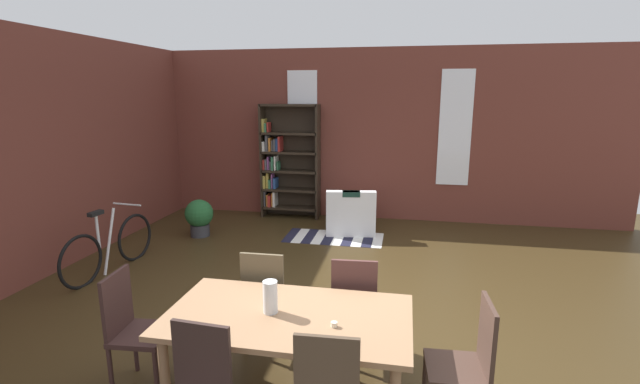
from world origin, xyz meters
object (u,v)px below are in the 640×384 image
at_px(dining_chair_head_right, 468,362).
at_px(bookshelf_tall, 286,162).
at_px(dining_chair_far_left, 266,296).
at_px(potted_plant_by_shelf, 199,216).
at_px(dining_table, 288,324).
at_px(armchair_white, 350,215).
at_px(vase_on_table, 270,297).
at_px(bicycle_second, 110,247).
at_px(dining_chair_head_left, 133,326).
at_px(dining_chair_far_right, 354,304).

distance_m(dining_chair_head_right, bookshelf_tall, 5.75).
bearing_deg(dining_chair_far_left, potted_plant_by_shelf, 125.27).
height_order(dining_table, armchair_white, armchair_white).
distance_m(vase_on_table, potted_plant_by_shelf, 4.37).
height_order(vase_on_table, bicycle_second, vase_on_table).
relative_size(dining_chair_head_right, bookshelf_tall, 0.45).
distance_m(dining_table, bookshelf_tall, 5.28).
bearing_deg(vase_on_table, dining_table, 0.00).
bearing_deg(dining_chair_head_left, bicycle_second, 129.69).
bearing_deg(potted_plant_by_shelf, armchair_white, 16.88).
bearing_deg(dining_chair_head_right, bookshelf_tall, 117.50).
xyz_separation_m(vase_on_table, dining_chair_far_left, (-0.26, 0.70, -0.35)).
relative_size(dining_chair_far_left, dining_chair_far_right, 1.00).
distance_m(bookshelf_tall, potted_plant_by_shelf, 1.93).
distance_m(armchair_white, bicycle_second, 3.69).
distance_m(dining_chair_far_left, bookshelf_tall, 4.52).
distance_m(dining_chair_head_right, dining_chair_far_left, 1.78).
bearing_deg(armchair_white, dining_chair_head_right, -72.96).
relative_size(vase_on_table, bicycle_second, 0.15).
bearing_deg(armchair_white, dining_chair_head_left, -104.76).
bearing_deg(dining_table, bicycle_second, 145.31).
height_order(dining_chair_head_right, bicycle_second, dining_chair_head_right).
xyz_separation_m(dining_chair_head_left, bicycle_second, (-1.70, 2.04, -0.18)).
distance_m(vase_on_table, bicycle_second, 3.51).
xyz_separation_m(bookshelf_tall, armchair_white, (1.30, -0.71, -0.76)).
bearing_deg(dining_chair_far_left, dining_chair_head_right, -23.12).
distance_m(dining_table, dining_chair_far_left, 0.82).
bearing_deg(bicycle_second, dining_chair_head_right, -25.88).
xyz_separation_m(armchair_white, potted_plant_by_shelf, (-2.38, -0.72, 0.05)).
distance_m(dining_table, dining_chair_head_left, 1.26).
relative_size(vase_on_table, bookshelf_tall, 0.11).
xyz_separation_m(dining_chair_head_right, armchair_white, (-1.34, 4.37, -0.23)).
xyz_separation_m(dining_chair_head_right, dining_chair_far_right, (-0.85, 0.70, 0.00)).
height_order(armchair_white, bicycle_second, bicycle_second).
bearing_deg(bookshelf_tall, potted_plant_by_shelf, -127.10).
bearing_deg(dining_chair_head_right, vase_on_table, -179.84).
bearing_deg(dining_chair_head_left, dining_chair_far_left, 39.68).
distance_m(vase_on_table, armchair_white, 4.41).
relative_size(dining_chair_head_right, armchair_white, 1.04).
relative_size(dining_chair_far_left, armchair_white, 1.04).
bearing_deg(dining_table, bookshelf_tall, 105.36).
bearing_deg(dining_chair_far_right, potted_plant_by_shelf, 134.28).
bearing_deg(dining_chair_head_left, dining_table, 0.28).
bearing_deg(dining_chair_far_right, bicycle_second, 158.25).
xyz_separation_m(dining_table, dining_chair_head_left, (-1.25, -0.01, -0.15)).
xyz_separation_m(vase_on_table, dining_chair_head_left, (-1.12, -0.01, -0.35)).
xyz_separation_m(dining_chair_far_left, armchair_white, (0.30, 3.67, -0.23)).
xyz_separation_m(bookshelf_tall, bicycle_second, (-1.55, -3.04, -0.70)).
distance_m(dining_chair_head_left, bookshelf_tall, 5.12).
relative_size(dining_chair_far_left, potted_plant_by_shelf, 1.57).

